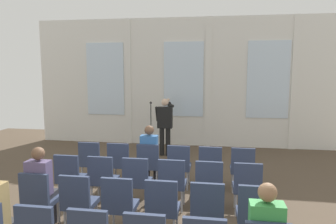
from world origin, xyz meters
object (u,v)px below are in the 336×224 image
Objects in this scene: chair_r2_c0 at (39,197)px; chair_r2_c4 at (207,208)px; chair_r0_c1 at (120,161)px; chair_r1_c1 at (103,177)px; chair_r1_c3 at (172,181)px; chair_r1_c5 at (247,185)px; chair_r0_c0 at (91,159)px; chair_r0_c4 at (210,165)px; chair_r1_c2 at (137,179)px; chair_r0_c5 at (242,166)px; chair_r2_c2 at (119,202)px; chair_r2_c1 at (78,200)px; chair_r2_c5 at (254,211)px; chair_r0_c3 at (179,164)px; audience_r2_c0 at (41,183)px; mic_stand at (151,142)px; chair_r2_c3 at (162,205)px; chair_r1_c0 at (70,175)px; audience_r0_c2 at (150,152)px; chair_r1_c4 at (209,183)px; speaker at (165,122)px; chair_r0_c2 at (149,162)px.

chair_r2_c0 and chair_r2_c4 have the same top height.
chair_r1_c1 is at bearing -90.00° from chair_r0_c1.
chair_r1_c5 is at bearing 0.00° from chair_r1_c3.
chair_r0_c0 is 1.00× the size of chair_r1_c3.
chair_r0_c4 is 1.64m from chair_r1_c2.
chair_r2_c2 is at bearing -133.26° from chair_r0_c5.
chair_r2_c1 is 1.00× the size of chair_r2_c5.
chair_r0_c3 is 2.80m from chair_r2_c0.
mic_stand is at bearing 80.35° from audience_r2_c0.
chair_r2_c1 is (0.00, -2.04, 0.00)m from chair_r0_c1.
chair_r2_c0 is at bearing 180.00° from chair_r2_c1.
mic_stand is 1.65× the size of chair_r0_c3.
audience_r2_c0 is 1.93m from chair_r2_c3.
chair_r0_c4 and chair_r2_c0 have the same top height.
chair_r0_c4 and chair_r1_c3 have the same top height.
chair_r1_c2 and chair_r2_c3 have the same top height.
chair_r2_c3 is (0.64, -1.02, 0.00)m from chair_r1_c2.
chair_r0_c1 and chair_r0_c4 have the same top height.
chair_r1_c0 is at bearing -102.08° from mic_stand.
chair_r0_c4 is 1.00× the size of chair_r1_c1.
audience_r2_c0 reaches higher than chair_r2_c3.
chair_r0_c5 is (1.28, 0.00, 0.00)m from chair_r0_c3.
chair_r0_c5 is 2.41m from chair_r2_c3.
chair_r1_c1 is (-0.64, -1.10, -0.19)m from audience_r0_c2.
chair_r1_c4 is at bearing 27.99° from chair_r2_c1.
chair_r0_c0 is at bearing -115.73° from speaker.
chair_r1_c2 is at bearing -82.07° from mic_stand.
chair_r1_c1 and chair_r2_c4 have the same top height.
chair_r2_c4 is at bearing -58.90° from audience_r0_c2.
chair_r1_c5 is at bearing 17.68° from chair_r2_c0.
chair_r1_c0 is at bearing -122.10° from chair_r0_c1.
chair_r0_c0 and chair_r1_c3 have the same top height.
chair_r2_c1 is 2.56m from chair_r2_c5.
chair_r0_c2 is 1.00× the size of chair_r2_c4.
chair_r1_c0 is 1.92m from chair_r1_c3.
chair_r1_c1 is (0.00, -1.02, 0.00)m from chair_r0_c1.
chair_r1_c5 is at bearing -57.90° from chair_r0_c4.
chair_r1_c4 is (1.79, -3.63, 0.20)m from mic_stand.
chair_r2_c1 is at bearing 180.00° from chair_r2_c4.
chair_r1_c2 is 1.00× the size of chair_r2_c5.
chair_r0_c3 is at bearing 0.00° from chair_r0_c2.
chair_r2_c0 and chair_r2_c1 have the same top height.
chair_r0_c1 is 1.00× the size of chair_r1_c3.
chair_r1_c1 and chair_r1_c3 have the same top height.
chair_r0_c5 is 2.04m from chair_r2_c5.
chair_r2_c4 is (0.64, -1.02, 0.00)m from chair_r1_c3.
chair_r1_c0 is (0.00, -1.02, 0.00)m from chair_r0_c0.
chair_r1_c4 and chair_r2_c5 have the same top height.
chair_r0_c0 is 1.00× the size of chair_r2_c0.
chair_r0_c1 is 1.00× the size of chair_r2_c5.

